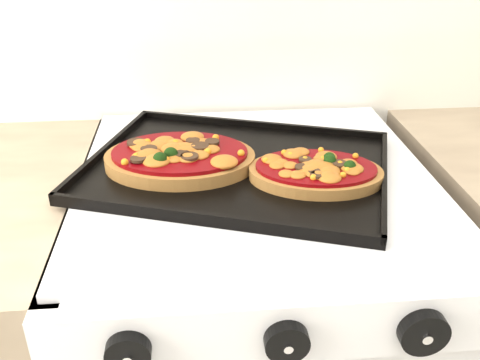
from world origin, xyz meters
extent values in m
cube|color=silver|center=(-0.03, 1.39, 0.85)|extent=(0.60, 0.02, 0.09)
cylinder|color=black|center=(-0.22, 1.37, 0.85)|extent=(0.05, 0.02, 0.05)
cylinder|color=black|center=(-0.04, 1.37, 0.85)|extent=(0.05, 0.02, 0.05)
cylinder|color=black|center=(0.13, 1.37, 0.85)|extent=(0.06, 0.02, 0.06)
cube|color=black|center=(-0.06, 1.71, 0.92)|extent=(0.58, 0.50, 0.02)
camera|label=1|loc=(-0.13, 0.91, 1.32)|focal=40.00mm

